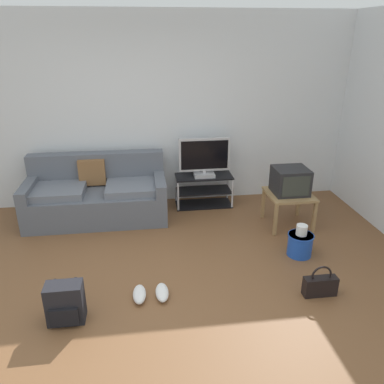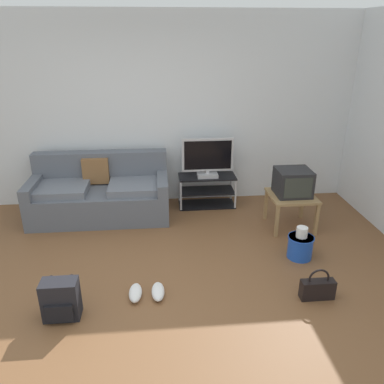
{
  "view_description": "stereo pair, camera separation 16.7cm",
  "coord_description": "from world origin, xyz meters",
  "px_view_note": "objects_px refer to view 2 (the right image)",
  "views": [
    {
      "loc": [
        -0.02,
        -3.06,
        2.39
      ],
      "look_at": [
        0.52,
        0.99,
        0.69
      ],
      "focal_mm": 35.79,
      "sensor_mm": 36.0,
      "label": 1
    },
    {
      "loc": [
        0.15,
        -3.08,
        2.39
      ],
      "look_at": [
        0.52,
        0.99,
        0.69
      ],
      "focal_mm": 35.79,
      "sensor_mm": 36.0,
      "label": 2
    }
  ],
  "objects_px": {
    "cleaning_bucket": "(300,245)",
    "sneakers_pair": "(147,292)",
    "flat_tv": "(208,158)",
    "side_table": "(292,199)",
    "crt_tv": "(293,182)",
    "couch": "(100,194)",
    "handbag": "(317,288)",
    "tv_stand": "(207,191)",
    "backpack": "(61,300)"
  },
  "relations": [
    {
      "from": "crt_tv",
      "to": "flat_tv",
      "type": "bearing_deg",
      "value": 143.53
    },
    {
      "from": "side_table",
      "to": "sneakers_pair",
      "type": "bearing_deg",
      "value": -145.0
    },
    {
      "from": "tv_stand",
      "to": "cleaning_bucket",
      "type": "xyz_separation_m",
      "value": [
        0.88,
        -1.53,
        -0.08
      ]
    },
    {
      "from": "cleaning_bucket",
      "to": "sneakers_pair",
      "type": "distance_m",
      "value": 1.83
    },
    {
      "from": "flat_tv",
      "to": "handbag",
      "type": "relative_size",
      "value": 2.22
    },
    {
      "from": "sneakers_pair",
      "to": "cleaning_bucket",
      "type": "bearing_deg",
      "value": 17.71
    },
    {
      "from": "backpack",
      "to": "side_table",
      "type": "bearing_deg",
      "value": 43.81
    },
    {
      "from": "flat_tv",
      "to": "sneakers_pair",
      "type": "xyz_separation_m",
      "value": [
        -0.86,
        -2.07,
        -0.7
      ]
    },
    {
      "from": "backpack",
      "to": "sneakers_pair",
      "type": "distance_m",
      "value": 0.8
    },
    {
      "from": "couch",
      "to": "flat_tv",
      "type": "bearing_deg",
      "value": 6.38
    },
    {
      "from": "side_table",
      "to": "tv_stand",
      "type": "bearing_deg",
      "value": 142.13
    },
    {
      "from": "tv_stand",
      "to": "sneakers_pair",
      "type": "relative_size",
      "value": 2.37
    },
    {
      "from": "flat_tv",
      "to": "backpack",
      "type": "distance_m",
      "value": 2.86
    },
    {
      "from": "side_table",
      "to": "backpack",
      "type": "xyz_separation_m",
      "value": [
        -2.62,
        -1.53,
        -0.21
      ]
    },
    {
      "from": "cleaning_bucket",
      "to": "sneakers_pair",
      "type": "relative_size",
      "value": 1.1
    },
    {
      "from": "flat_tv",
      "to": "side_table",
      "type": "height_order",
      "value": "flat_tv"
    },
    {
      "from": "crt_tv",
      "to": "handbag",
      "type": "bearing_deg",
      "value": -98.22
    },
    {
      "from": "tv_stand",
      "to": "crt_tv",
      "type": "distance_m",
      "value": 1.32
    },
    {
      "from": "side_table",
      "to": "crt_tv",
      "type": "bearing_deg",
      "value": 90.0
    },
    {
      "from": "crt_tv",
      "to": "cleaning_bucket",
      "type": "distance_m",
      "value": 0.91
    },
    {
      "from": "tv_stand",
      "to": "handbag",
      "type": "distance_m",
      "value": 2.4
    },
    {
      "from": "flat_tv",
      "to": "couch",
      "type": "bearing_deg",
      "value": -173.62
    },
    {
      "from": "side_table",
      "to": "handbag",
      "type": "bearing_deg",
      "value": -98.31
    },
    {
      "from": "handbag",
      "to": "sneakers_pair",
      "type": "relative_size",
      "value": 0.94
    },
    {
      "from": "couch",
      "to": "tv_stand",
      "type": "bearing_deg",
      "value": 7.22
    },
    {
      "from": "tv_stand",
      "to": "cleaning_bucket",
      "type": "distance_m",
      "value": 1.77
    },
    {
      "from": "backpack",
      "to": "handbag",
      "type": "xyz_separation_m",
      "value": [
        2.4,
        0.05,
        -0.07
      ]
    },
    {
      "from": "flat_tv",
      "to": "crt_tv",
      "type": "distance_m",
      "value": 1.26
    },
    {
      "from": "sneakers_pair",
      "to": "crt_tv",
      "type": "bearing_deg",
      "value": 35.33
    },
    {
      "from": "crt_tv",
      "to": "backpack",
      "type": "bearing_deg",
      "value": -149.37
    },
    {
      "from": "couch",
      "to": "handbag",
      "type": "bearing_deg",
      "value": -41.9
    },
    {
      "from": "backpack",
      "to": "crt_tv",
      "type": "bearing_deg",
      "value": 44.07
    },
    {
      "from": "flat_tv",
      "to": "handbag",
      "type": "distance_m",
      "value": 2.46
    },
    {
      "from": "crt_tv",
      "to": "sneakers_pair",
      "type": "relative_size",
      "value": 1.24
    },
    {
      "from": "flat_tv",
      "to": "tv_stand",
      "type": "bearing_deg",
      "value": 90.0
    },
    {
      "from": "tv_stand",
      "to": "crt_tv",
      "type": "height_order",
      "value": "crt_tv"
    },
    {
      "from": "couch",
      "to": "crt_tv",
      "type": "distance_m",
      "value": 2.61
    },
    {
      "from": "tv_stand",
      "to": "crt_tv",
      "type": "relative_size",
      "value": 1.91
    },
    {
      "from": "cleaning_bucket",
      "to": "side_table",
      "type": "bearing_deg",
      "value": 80.37
    },
    {
      "from": "tv_stand",
      "to": "handbag",
      "type": "bearing_deg",
      "value": -70.78
    },
    {
      "from": "crt_tv",
      "to": "sneakers_pair",
      "type": "distance_m",
      "value": 2.36
    },
    {
      "from": "backpack",
      "to": "couch",
      "type": "bearing_deg",
      "value": 101.03
    },
    {
      "from": "flat_tv",
      "to": "sneakers_pair",
      "type": "distance_m",
      "value": 2.34
    },
    {
      "from": "couch",
      "to": "crt_tv",
      "type": "relative_size",
      "value": 4.33
    },
    {
      "from": "crt_tv",
      "to": "handbag",
      "type": "relative_size",
      "value": 1.31
    },
    {
      "from": "handbag",
      "to": "sneakers_pair",
      "type": "bearing_deg",
      "value": 173.83
    },
    {
      "from": "flat_tv",
      "to": "side_table",
      "type": "xyz_separation_m",
      "value": [
        1.01,
        -0.76,
        -0.35
      ]
    },
    {
      "from": "couch",
      "to": "cleaning_bucket",
      "type": "distance_m",
      "value": 2.75
    },
    {
      "from": "couch",
      "to": "cleaning_bucket",
      "type": "relative_size",
      "value": 4.86
    },
    {
      "from": "sneakers_pair",
      "to": "side_table",
      "type": "bearing_deg",
      "value": 35.0
    }
  ]
}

